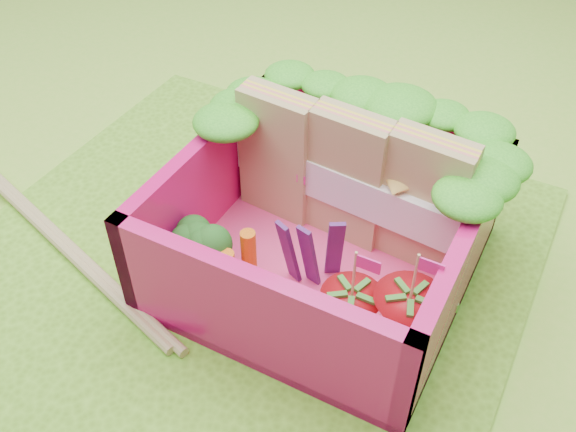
% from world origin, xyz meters
% --- Properties ---
extents(ground, '(14.00, 14.00, 0.00)m').
position_xyz_m(ground, '(0.00, 0.00, 0.00)').
color(ground, '#8CD43C').
rests_on(ground, ground).
extents(placemat, '(2.60, 2.60, 0.03)m').
position_xyz_m(placemat, '(0.00, 0.00, 0.01)').
color(placemat, '#60A224').
rests_on(placemat, ground).
extents(bento_floor, '(1.30, 1.30, 0.05)m').
position_xyz_m(bento_floor, '(0.37, 0.16, 0.06)').
color(bento_floor, '#FB4085').
rests_on(bento_floor, placemat).
extents(bento_box, '(1.30, 1.30, 0.55)m').
position_xyz_m(bento_box, '(0.37, 0.16, 0.31)').
color(bento_box, '#DA126A').
rests_on(bento_box, placemat).
extents(lettuce_ruffle, '(1.43, 0.77, 0.11)m').
position_xyz_m(lettuce_ruffle, '(0.37, 0.59, 0.64)').
color(lettuce_ruffle, '#29991B').
rests_on(lettuce_ruffle, bento_box).
extents(sandwich_stack, '(1.21, 0.28, 0.66)m').
position_xyz_m(sandwich_stack, '(0.37, 0.40, 0.40)').
color(sandwich_stack, tan).
rests_on(sandwich_stack, bento_floor).
extents(broccoli, '(0.33, 0.33, 0.24)m').
position_xyz_m(broccoli, '(-0.10, -0.17, 0.25)').
color(broccoli, '#62A04D').
rests_on(broccoli, bento_floor).
extents(carrot_sticks, '(0.10, 0.20, 0.27)m').
position_xyz_m(carrot_sticks, '(0.10, -0.15, 0.21)').
color(carrot_sticks, orange).
rests_on(carrot_sticks, bento_floor).
extents(purple_wedges, '(0.24, 0.16, 0.38)m').
position_xyz_m(purple_wedges, '(0.38, 0.01, 0.27)').
color(purple_wedges, '#411753').
rests_on(purple_wedges, bento_floor).
extents(strawberry_left, '(0.26, 0.26, 0.50)m').
position_xyz_m(strawberry_left, '(0.65, -0.18, 0.21)').
color(strawberry_left, '#BA0B29').
rests_on(strawberry_left, bento_floor).
extents(strawberry_right, '(0.29, 0.29, 0.53)m').
position_xyz_m(strawberry_right, '(0.87, -0.12, 0.23)').
color(strawberry_right, '#BA0B29').
rests_on(strawberry_right, bento_floor).
extents(snap_peas, '(0.57, 0.56, 0.05)m').
position_xyz_m(snap_peas, '(0.71, -0.04, 0.11)').
color(snap_peas, '#5CB739').
rests_on(snap_peas, bento_floor).
extents(chopsticks, '(2.18, 0.70, 0.05)m').
position_xyz_m(chopsticks, '(-1.00, -0.26, 0.05)').
color(chopsticks, tan).
rests_on(chopsticks, placemat).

